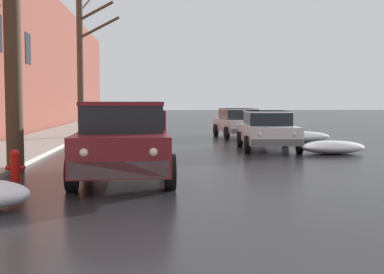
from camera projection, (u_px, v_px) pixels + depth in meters
left_sidewalk_slab at (35, 143)px, 20.82m from camera, size 2.83×80.00×0.13m
snow_bank_along_left_kerb at (333, 147)px, 17.17m from camera, size 2.15×1.40×0.44m
snow_bank_near_corner_right at (296, 137)px, 22.01m from camera, size 2.85×1.03×0.48m
bare_tree_second_along_sidewalk at (11, 37)px, 12.36m from camera, size 1.82×3.65×7.05m
bare_tree_mid_block at (82, 61)px, 23.43m from camera, size 2.03×2.19×6.96m
pickup_truck_maroon_approaching_near_lane at (124, 141)px, 11.42m from camera, size 2.24×5.19×1.76m
sedan_white_parked_kerbside_close at (268, 129)px, 18.58m from camera, size 2.15×4.07×1.42m
sedan_silver_parked_kerbside_mid at (239, 122)px, 25.06m from camera, size 2.23×4.24×1.42m
fire_hydrant at (15, 165)px, 11.19m from camera, size 0.42×0.22×0.71m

